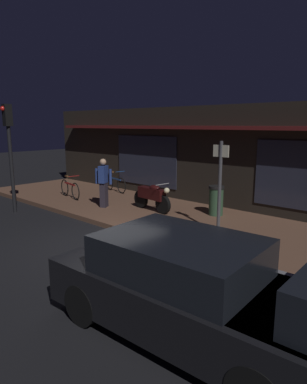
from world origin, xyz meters
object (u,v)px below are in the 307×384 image
(bicycle_extra, at_px, (70,189))
(sign_post, at_px, (220,182))
(traffic_light_pole, at_px, (9,139))
(parked_car_near, at_px, (186,287))
(trash_bin, at_px, (216,200))
(bicycle_parked, at_px, (115,183))
(person_photographer, at_px, (104,182))
(motorcycle, at_px, (152,196))

(bicycle_extra, distance_m, sign_post, 6.68)
(bicycle_extra, bearing_deg, traffic_light_pole, -89.88)
(parked_car_near, bearing_deg, trash_bin, 118.16)
(parked_car_near, bearing_deg, bicycle_parked, 144.33)
(trash_bin, height_order, parked_car_near, parked_car_near)
(bicycle_extra, xyz_separation_m, traffic_light_pole, (0.00, -2.24, 1.97))
(bicycle_parked, xyz_separation_m, person_photographer, (1.80, -2.09, 0.52))
(bicycle_parked, distance_m, bicycle_extra, 2.04)
(motorcycle, relative_size, trash_bin, 1.83)
(bicycle_parked, height_order, traffic_light_pole, traffic_light_pole)
(sign_post, height_order, trash_bin, sign_post)
(bicycle_extra, xyz_separation_m, person_photographer, (2.15, -0.08, 0.52))
(bicycle_parked, xyz_separation_m, parked_car_near, (8.13, -5.84, 0.20))
(bicycle_parked, bearing_deg, trash_bin, -4.47)
(bicycle_extra, bearing_deg, bicycle_parked, 80.16)
(bicycle_extra, distance_m, person_photographer, 2.21)
(motorcycle, xyz_separation_m, bicycle_extra, (-3.74, -0.65, -0.14))
(bicycle_parked, bearing_deg, person_photographer, -49.26)
(sign_post, bearing_deg, bicycle_parked, 162.86)
(sign_post, bearing_deg, parked_car_near, -64.34)
(bicycle_extra, bearing_deg, trash_bin, 16.04)
(trash_bin, height_order, traffic_light_pole, traffic_light_pole)
(sign_post, bearing_deg, person_photographer, -177.96)
(trash_bin, relative_size, parked_car_near, 0.22)
(bicycle_parked, relative_size, sign_post, 0.68)
(bicycle_parked, height_order, parked_car_near, parked_car_near)
(bicycle_parked, bearing_deg, traffic_light_pole, -94.63)
(trash_bin, distance_m, parked_car_near, 6.16)
(bicycle_extra, relative_size, sign_post, 0.68)
(traffic_light_pole, xyz_separation_m, parked_car_near, (8.48, -1.58, -1.77))
(sign_post, distance_m, traffic_light_pole, 7.06)
(bicycle_extra, bearing_deg, motorcycle, 9.89)
(parked_car_near, bearing_deg, sign_post, 115.66)
(bicycle_parked, distance_m, trash_bin, 5.25)
(sign_post, bearing_deg, bicycle_extra, -179.28)
(bicycle_parked, height_order, person_photographer, person_photographer)
(motorcycle, distance_m, traffic_light_pole, 5.06)
(bicycle_parked, height_order, sign_post, sign_post)
(motorcycle, bearing_deg, traffic_light_pole, -142.22)
(sign_post, relative_size, traffic_light_pole, 0.67)
(bicycle_parked, bearing_deg, bicycle_extra, -99.84)
(bicycle_parked, height_order, bicycle_extra, same)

